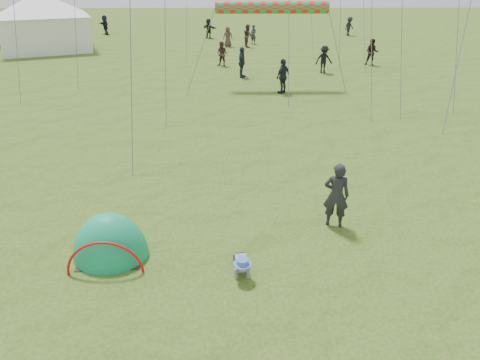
{
  "coord_description": "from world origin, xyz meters",
  "views": [
    {
      "loc": [
        -0.01,
        -6.66,
        5.85
      ],
      "look_at": [
        0.12,
        3.13,
        1.0
      ],
      "focal_mm": 32.0,
      "sensor_mm": 36.0,
      "label": 1
    }
  ],
  "objects_px": {
    "standing_adult": "(336,195)",
    "crawling_toddler": "(241,263)",
    "event_marquee": "(43,19)",
    "popup_tent": "(112,256)"
  },
  "relations": [
    {
      "from": "popup_tent",
      "to": "standing_adult",
      "type": "relative_size",
      "value": 1.27
    },
    {
      "from": "crawling_toddler",
      "to": "popup_tent",
      "type": "distance_m",
      "value": 3.02
    },
    {
      "from": "crawling_toddler",
      "to": "standing_adult",
      "type": "height_order",
      "value": "standing_adult"
    },
    {
      "from": "event_marquee",
      "to": "popup_tent",
      "type": "bearing_deg",
      "value": -88.88
    },
    {
      "from": "standing_adult",
      "to": "event_marquee",
      "type": "height_order",
      "value": "event_marquee"
    },
    {
      "from": "popup_tent",
      "to": "standing_adult",
      "type": "bearing_deg",
      "value": 10.51
    },
    {
      "from": "crawling_toddler",
      "to": "popup_tent",
      "type": "xyz_separation_m",
      "value": [
        -2.93,
        0.66,
        -0.27
      ]
    },
    {
      "from": "popup_tent",
      "to": "standing_adult",
      "type": "height_order",
      "value": "standing_adult"
    },
    {
      "from": "standing_adult",
      "to": "crawling_toddler",
      "type": "bearing_deg",
      "value": 52.61
    },
    {
      "from": "crawling_toddler",
      "to": "standing_adult",
      "type": "bearing_deg",
      "value": 33.95
    }
  ]
}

